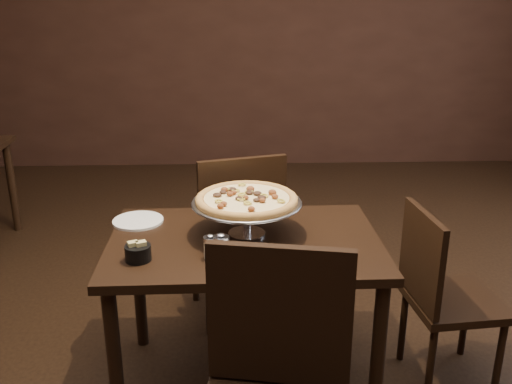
{
  "coord_description": "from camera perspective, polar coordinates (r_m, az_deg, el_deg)",
  "views": [
    {
      "loc": [
        -0.05,
        -2.17,
        1.69
      ],
      "look_at": [
        0.03,
        0.07,
        0.9
      ],
      "focal_mm": 40.0,
      "sensor_mm": 36.0,
      "label": 1
    }
  ],
  "objects": [
    {
      "name": "chair_side",
      "position": [
        2.66,
        18.05,
        -9.41
      ],
      "size": [
        0.42,
        0.42,
        0.83
      ],
      "rotation": [
        0.0,
        0.0,
        1.67
      ],
      "color": "black",
      "rests_on": "ground"
    },
    {
      "name": "pizza_stand",
      "position": [
        2.39,
        -0.94,
        -0.81
      ],
      "size": [
        0.47,
        0.47,
        0.19
      ],
      "color": "silver",
      "rests_on": "dining_table"
    },
    {
      "name": "room",
      "position": [
        2.21,
        0.82,
        11.93
      ],
      "size": [
        6.04,
        7.04,
        2.84
      ],
      "color": "black",
      "rests_on": "ground"
    },
    {
      "name": "parmesan_shaker",
      "position": [
        2.22,
        -4.54,
        -5.49
      ],
      "size": [
        0.06,
        0.06,
        0.1
      ],
      "color": "beige",
      "rests_on": "dining_table"
    },
    {
      "name": "napkin_stack",
      "position": [
        2.19,
        7.93,
        -7.27
      ],
      "size": [
        0.15,
        0.15,
        0.01
      ],
      "primitive_type": "cube",
      "rotation": [
        0.0,
        0.0,
        -0.22
      ],
      "color": "silver",
      "rests_on": "dining_table"
    },
    {
      "name": "dining_table",
      "position": [
        2.44,
        -1.14,
        -6.74
      ],
      "size": [
        1.15,
        0.77,
        0.71
      ],
      "rotation": [
        0.0,
        0.0,
        0.01
      ],
      "color": "black",
      "rests_on": "ground"
    },
    {
      "name": "plate_left",
      "position": [
        2.62,
        -11.72,
        -2.84
      ],
      "size": [
        0.23,
        0.23,
        0.01
      ],
      "primitive_type": "cylinder",
      "color": "white",
      "rests_on": "dining_table"
    },
    {
      "name": "serving_spatula",
      "position": [
        2.26,
        -0.26,
        -2.09
      ],
      "size": [
        0.14,
        0.14,
        0.02
      ],
      "rotation": [
        0.0,
        0.0,
        -0.99
      ],
      "color": "silver",
      "rests_on": "pizza_stand"
    },
    {
      "name": "packet_caddy",
      "position": [
        2.25,
        -11.73,
        -5.92
      ],
      "size": [
        0.1,
        0.1,
        0.08
      ],
      "rotation": [
        0.0,
        0.0,
        0.42
      ],
      "color": "black",
      "rests_on": "dining_table"
    },
    {
      "name": "chair_far",
      "position": [
        2.97,
        -1.98,
        -3.91
      ],
      "size": [
        0.54,
        0.54,
        0.94
      ],
      "rotation": [
        0.0,
        0.0,
        3.41
      ],
      "color": "black",
      "rests_on": "ground"
    },
    {
      "name": "pepper_flake_shaker",
      "position": [
        2.2,
        -3.51,
        -5.55
      ],
      "size": [
        0.06,
        0.06,
        0.11
      ],
      "color": "maroon",
      "rests_on": "dining_table"
    },
    {
      "name": "plate_near",
      "position": [
        2.13,
        2.78,
        -7.78
      ],
      "size": [
        0.27,
        0.27,
        0.01
      ],
      "primitive_type": "cylinder",
      "color": "white",
      "rests_on": "dining_table"
    }
  ]
}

